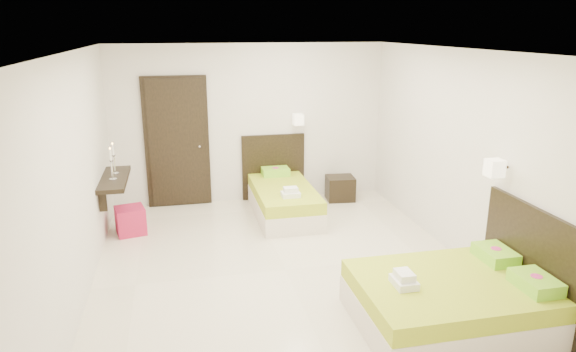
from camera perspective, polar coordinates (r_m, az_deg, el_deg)
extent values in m
plane|color=beige|center=(6.35, -0.31, -10.38)|extent=(5.50, 5.50, 0.00)
cube|color=beige|center=(8.04, -0.47, -3.39)|extent=(0.89, 1.78, 0.28)
cube|color=#91A91B|center=(7.96, -0.48, -1.82)|extent=(0.88, 1.76, 0.18)
cube|color=black|center=(8.72, -1.65, 1.03)|extent=(1.07, 0.05, 1.11)
cube|color=#88D426|center=(8.55, -1.40, 0.50)|extent=(0.44, 0.30, 0.12)
cylinder|color=#D83284|center=(8.53, -1.41, 0.92)|extent=(0.11, 0.11, 0.00)
cube|color=white|center=(7.47, 0.30, -2.05)|extent=(0.27, 0.20, 0.07)
cube|color=white|center=(7.45, 0.30, -1.53)|extent=(0.20, 0.15, 0.07)
cube|color=beige|center=(8.48, 1.14, 6.30)|extent=(0.16, 0.16, 0.18)
cylinder|color=#2D2116|center=(8.55, 1.01, 6.39)|extent=(0.03, 0.16, 0.03)
cube|color=beige|center=(5.49, 17.40, -14.03)|extent=(1.82, 1.37, 0.29)
cube|color=#91A91B|center=(5.38, 17.62, -11.84)|extent=(1.80, 1.35, 0.18)
cube|color=black|center=(5.77, 25.49, -8.70)|extent=(0.05, 1.55, 1.14)
cube|color=#88D426|center=(5.44, 25.81, -10.61)|extent=(0.31, 0.46, 0.13)
cylinder|color=#D83284|center=(5.41, 25.90, -9.98)|extent=(0.11, 0.11, 0.00)
cube|color=#88D426|center=(5.90, 22.05, -8.06)|extent=(0.31, 0.46, 0.13)
cylinder|color=#D83284|center=(5.87, 22.12, -7.47)|extent=(0.11, 0.11, 0.00)
cube|color=white|center=(5.10, 12.75, -11.43)|extent=(0.20, 0.27, 0.07)
cube|color=white|center=(5.07, 12.80, -10.70)|extent=(0.15, 0.20, 0.07)
cube|color=beige|center=(5.84, 21.97, 0.83)|extent=(0.16, 0.16, 0.18)
cylinder|color=#2D2116|center=(5.89, 22.61, 0.87)|extent=(0.16, 0.03, 0.03)
cube|color=black|center=(8.77, 5.82, -1.36)|extent=(0.49, 0.45, 0.40)
cube|color=#A01539|center=(7.66, -17.10, -4.74)|extent=(0.46, 0.46, 0.39)
cube|color=black|center=(8.45, -12.23, 3.62)|extent=(1.02, 0.06, 2.14)
cube|color=black|center=(8.42, -12.22, 3.57)|extent=(0.88, 0.04, 2.06)
cylinder|color=silver|center=(8.40, -9.81, 3.33)|extent=(0.03, 0.10, 0.03)
cube|color=black|center=(7.48, -18.73, -0.33)|extent=(0.35, 1.20, 0.06)
cube|color=black|center=(7.11, -19.90, -2.56)|extent=(0.10, 0.04, 0.30)
cube|color=black|center=(7.97, -19.13, -0.51)|extent=(0.10, 0.04, 0.30)
cylinder|color=silver|center=(7.33, -18.87, -0.36)|extent=(0.10, 0.10, 0.02)
cylinder|color=silver|center=(7.30, -18.96, 0.54)|extent=(0.02, 0.02, 0.22)
cone|color=silver|center=(7.27, -19.05, 1.53)|extent=(0.07, 0.07, 0.04)
cylinder|color=white|center=(7.24, -19.12, 2.26)|extent=(0.02, 0.02, 0.15)
sphere|color=#FFB23F|center=(7.22, -19.18, 2.93)|extent=(0.02, 0.02, 0.02)
cylinder|color=silver|center=(7.62, -18.65, 0.27)|extent=(0.10, 0.10, 0.02)
cylinder|color=silver|center=(7.59, -18.73, 1.14)|extent=(0.02, 0.02, 0.22)
cone|color=silver|center=(7.55, -18.82, 2.10)|extent=(0.07, 0.07, 0.04)
cylinder|color=white|center=(7.53, -18.88, 2.80)|extent=(0.02, 0.02, 0.15)
sphere|color=#FFB23F|center=(7.52, -18.94, 3.44)|extent=(0.02, 0.02, 0.02)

